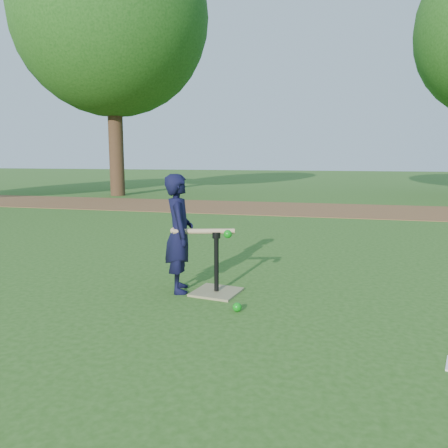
# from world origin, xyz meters

# --- Properties ---
(ground) EXTENTS (80.00, 80.00, 0.00)m
(ground) POSITION_xyz_m (0.00, 0.00, 0.00)
(ground) COLOR #285116
(ground) RESTS_ON ground
(dirt_strip) EXTENTS (24.00, 3.00, 0.01)m
(dirt_strip) POSITION_xyz_m (0.00, 7.50, 0.01)
(dirt_strip) COLOR brown
(dirt_strip) RESTS_ON ground
(child) EXTENTS (0.43, 0.50, 1.18)m
(child) POSITION_xyz_m (-0.10, 0.18, 0.59)
(child) COLOR black
(child) RESTS_ON ground
(wiffle_ball_ground) EXTENTS (0.08, 0.08, 0.08)m
(wiffle_ball_ground) POSITION_xyz_m (0.59, -0.27, 0.04)
(wiffle_ball_ground) COLOR #0C8812
(wiffle_ball_ground) RESTS_ON ground
(batting_tee) EXTENTS (0.49, 0.49, 0.61)m
(batting_tee) POSITION_xyz_m (0.28, 0.19, 0.11)
(batting_tee) COLOR #8D8259
(batting_tee) RESTS_ON ground
(swing_action) EXTENTS (0.63, 0.22, 0.08)m
(swing_action) POSITION_xyz_m (0.18, 0.15, 0.62)
(swing_action) COLOR tan
(swing_action) RESTS_ON ground
(tree_left) EXTENTS (6.40, 6.40, 9.08)m
(tree_left) POSITION_xyz_m (-6.00, 10.00, 5.87)
(tree_left) COLOR #382316
(tree_left) RESTS_ON ground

